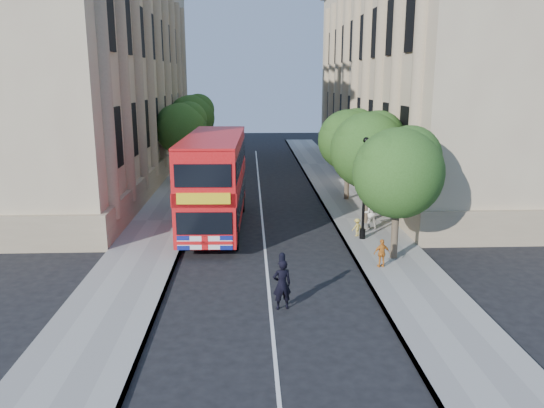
{
  "coord_description": "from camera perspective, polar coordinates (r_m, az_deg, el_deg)",
  "views": [
    {
      "loc": [
        -0.69,
        -19.61,
        8.12
      ],
      "look_at": [
        0.33,
        4.63,
        2.3
      ],
      "focal_mm": 35.0,
      "sensor_mm": 36.0,
      "label": 1
    }
  ],
  "objects": [
    {
      "name": "tree_left_far",
      "position": [
        42.14,
        -9.7,
        8.29
      ],
      "size": [
        4.0,
        4.0,
        6.3
      ],
      "color": "#473828",
      "rests_on": "ground"
    },
    {
      "name": "woman_pedestrian",
      "position": [
        28.96,
        10.43,
        -0.92
      ],
      "size": [
        1.03,
        0.89,
        1.82
      ],
      "primitive_type": "imported",
      "rotation": [
        0.0,
        0.0,
        3.4
      ],
      "color": "silver",
      "rests_on": "pavement_right"
    },
    {
      "name": "tree_left_back",
      "position": [
        50.04,
        -8.58,
        9.42
      ],
      "size": [
        4.2,
        4.2,
        6.65
      ],
      "color": "#473828",
      "rests_on": "ground"
    },
    {
      "name": "building_left",
      "position": [
        45.55,
        -19.74,
        13.83
      ],
      "size": [
        12.0,
        38.0,
        18.0
      ],
      "primitive_type": "cube",
      "color": "tan",
      "rests_on": "ground"
    },
    {
      "name": "tree_right_far",
      "position": [
        35.46,
        8.27,
        7.18
      ],
      "size": [
        4.0,
        4.0,
        6.15
      ],
      "color": "#473828",
      "rests_on": "ground"
    },
    {
      "name": "tree_right_near",
      "position": [
        23.89,
        13.52,
        3.79
      ],
      "size": [
        4.0,
        4.0,
        6.08
      ],
      "color": "#473828",
      "rests_on": "ground"
    },
    {
      "name": "child_b",
      "position": [
        27.68,
        9.13,
        -2.48
      ],
      "size": [
        0.69,
        0.59,
        0.93
      ],
      "primitive_type": "imported",
      "rotation": [
        0.0,
        0.0,
        3.64
      ],
      "color": "gold",
      "rests_on": "pavement_right"
    },
    {
      "name": "tree_right_mid",
      "position": [
        29.61,
        10.4,
        6.14
      ],
      "size": [
        4.2,
        4.2,
        6.37
      ],
      "color": "#473828",
      "rests_on": "ground"
    },
    {
      "name": "building_right",
      "position": [
        45.97,
        16.46,
        14.05
      ],
      "size": [
        12.0,
        38.0,
        18.0
      ],
      "primitive_type": "cube",
      "color": "tan",
      "rests_on": "ground"
    },
    {
      "name": "pavement_left",
      "position": [
        31.1,
        -11.7,
        -1.82
      ],
      "size": [
        3.5,
        80.0,
        0.12
      ],
      "primitive_type": "cube",
      "color": "gray",
      "rests_on": "ground"
    },
    {
      "name": "box_van",
      "position": [
        32.96,
        -6.21,
        1.59
      ],
      "size": [
        2.23,
        4.98,
        2.8
      ],
      "rotation": [
        0.0,
        0.0,
        0.05
      ],
      "color": "black",
      "rests_on": "ground"
    },
    {
      "name": "police_constable",
      "position": [
        19.08,
        1.08,
        -8.65
      ],
      "size": [
        0.76,
        0.58,
        1.86
      ],
      "primitive_type": "imported",
      "rotation": [
        0.0,
        0.0,
        3.35
      ],
      "color": "black",
      "rests_on": "ground"
    },
    {
      "name": "double_decker_bus",
      "position": [
        28.87,
        -6.18,
        2.73
      ],
      "size": [
        3.2,
        10.93,
        5.01
      ],
      "rotation": [
        0.0,
        0.0,
        -0.03
      ],
      "color": "red",
      "rests_on": "ground"
    },
    {
      "name": "lamp_post",
      "position": [
        26.83,
        9.88,
        1.22
      ],
      "size": [
        0.32,
        0.32,
        5.16
      ],
      "color": "black",
      "rests_on": "pavement_right"
    },
    {
      "name": "ground",
      "position": [
        21.24,
        -0.38,
        -8.99
      ],
      "size": [
        120.0,
        120.0,
        0.0
      ],
      "primitive_type": "plane",
      "color": "black",
      "rests_on": "ground"
    },
    {
      "name": "pavement_right",
      "position": [
        31.36,
        9.52,
        -1.6
      ],
      "size": [
        3.5,
        80.0,
        0.12
      ],
      "primitive_type": "cube",
      "color": "gray",
      "rests_on": "ground"
    },
    {
      "name": "child_a",
      "position": [
        23.37,
        11.73,
        -5.2
      ],
      "size": [
        0.77,
        0.42,
        1.25
      ],
      "primitive_type": "imported",
      "rotation": [
        0.0,
        0.0,
        3.3
      ],
      "color": "orange",
      "rests_on": "pavement_right"
    }
  ]
}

